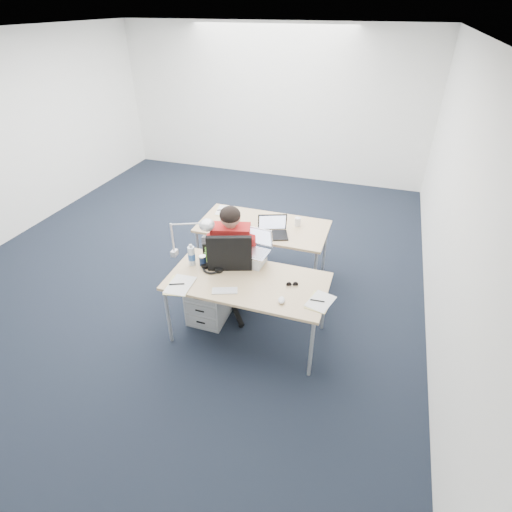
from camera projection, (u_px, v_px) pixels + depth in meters
The scene contains 24 objects.
floor at pixel (199, 261), 5.62m from camera, with size 7.00×7.00×0.00m, color black.
room at pixel (188, 139), 4.69m from camera, with size 6.02×7.02×2.80m.
desk_near at pixel (247, 284), 4.02m from camera, with size 1.60×0.80×0.73m.
desk_far at pixel (263, 229), 4.99m from camera, with size 1.60×0.80×0.73m.
office_chair at pixel (232, 289), 4.55m from camera, with size 0.90×0.90×1.12m.
seated_person at pixel (233, 255), 4.51m from camera, with size 0.52×0.77×1.32m.
drawer_pedestal_near at pixel (210, 297), 4.49m from camera, with size 0.40×0.50×0.55m, color #ACB0B2.
drawer_pedestal_far at pixel (224, 249), 5.37m from camera, with size 0.40×0.50×0.55m, color #ACB0B2.
silver_laptop at pixel (252, 248), 4.16m from camera, with size 0.35×0.27×0.37m, color silver, non-canonical shape.
wireless_keyboard at pixel (225, 291), 3.84m from camera, with size 0.24×0.10×0.01m, color white.
computer_mouse at pixel (281, 300), 3.70m from camera, with size 0.06×0.10×0.04m, color white.
headphones at pixel (212, 268), 4.14m from camera, with size 0.25×0.19×0.04m, color black, non-canonical shape.
can_koozie at pixel (203, 261), 4.19m from camera, with size 0.07×0.07×0.12m, color #13203D.
water_bottle at pixel (191, 255), 4.17m from camera, with size 0.08×0.08×0.24m, color silver.
bear_figurine at pixel (208, 254), 4.26m from camera, with size 0.09×0.07×0.16m, color #2F7C21, non-canonical shape.
book_stack at pixel (217, 251), 4.37m from camera, with size 0.20×0.15×0.09m, color silver.
cordless_phone at pixel (204, 250), 4.35m from camera, with size 0.04×0.02×0.14m, color black.
papers_left at pixel (179, 285), 3.91m from camera, with size 0.22×0.32×0.01m, color #E4D884.
papers_right at pixel (319, 302), 3.70m from camera, with size 0.20×0.29×0.01m, color #E4D884.
sunglasses at pixel (292, 284), 3.91m from camera, with size 0.12×0.06×0.03m, color black, non-canonical shape.
desk_lamp at pixel (186, 237), 4.19m from camera, with size 0.47×0.17×0.54m, color silver, non-canonical shape.
dark_laptop at pixel (273, 227), 4.67m from camera, with size 0.35×0.33×0.25m, color black, non-canonical shape.
far_cup at pixel (298, 222), 4.93m from camera, with size 0.07×0.07×0.11m, color white.
far_papers at pixel (224, 211), 5.30m from camera, with size 0.20×0.29×0.01m, color white.
Camera 1 is at (2.23, -4.20, 3.10)m, focal length 28.00 mm.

